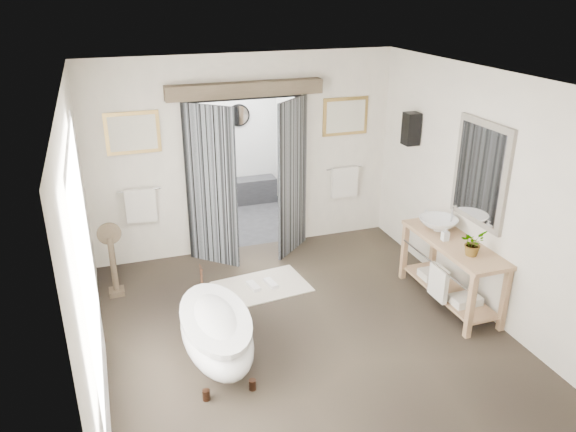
# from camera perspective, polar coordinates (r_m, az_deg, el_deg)

# --- Properties ---
(ground_plane) EXTENTS (5.00, 5.00, 0.00)m
(ground_plane) POSITION_cam_1_polar(r_m,az_deg,el_deg) (6.66, 1.70, -11.90)
(ground_plane) COLOR #42392B
(room_shell) EXTENTS (4.52, 5.02, 2.91)m
(room_shell) POSITION_cam_1_polar(r_m,az_deg,el_deg) (5.68, 2.04, 2.94)
(room_shell) COLOR silver
(room_shell) RESTS_ON ground_plane
(shower_room) EXTENTS (2.22, 2.01, 2.51)m
(shower_room) POSITION_cam_1_polar(r_m,az_deg,el_deg) (9.76, -6.48, 5.40)
(shower_room) COLOR #252527
(shower_room) RESTS_ON ground_plane
(back_wall_dressing) EXTENTS (3.82, 0.68, 2.52)m
(back_wall_dressing) POSITION_cam_1_polar(r_m,az_deg,el_deg) (8.00, -3.99, 6.56)
(back_wall_dressing) COLOR black
(back_wall_dressing) RESTS_ON ground_plane
(clawfoot_tub) EXTENTS (0.71, 1.59, 0.78)m
(clawfoot_tub) POSITION_cam_1_polar(r_m,az_deg,el_deg) (6.07, -7.33, -11.52)
(clawfoot_tub) COLOR #3C2317
(clawfoot_tub) RESTS_ON ground_plane
(vanity) EXTENTS (0.57, 1.60, 0.85)m
(vanity) POSITION_cam_1_polar(r_m,az_deg,el_deg) (7.28, 16.15, -5.01)
(vanity) COLOR tan
(vanity) RESTS_ON ground_plane
(pedestal_mirror) EXTENTS (0.30, 0.19, 1.02)m
(pedestal_mirror) POSITION_cam_1_polar(r_m,az_deg,el_deg) (7.55, -17.33, -4.70)
(pedestal_mirror) COLOR brown
(pedestal_mirror) RESTS_ON ground_plane
(rug) EXTENTS (1.28, 0.93, 0.01)m
(rug) POSITION_cam_1_polar(r_m,az_deg,el_deg) (7.58, -2.68, -7.17)
(rug) COLOR beige
(rug) RESTS_ON ground_plane
(slippers) EXTENTS (0.38, 0.27, 0.05)m
(slippers) POSITION_cam_1_polar(r_m,az_deg,el_deg) (7.56, -2.65, -6.98)
(slippers) COLOR white
(slippers) RESTS_ON rug
(basin) EXTENTS (0.61, 0.61, 0.17)m
(basin) POSITION_cam_1_polar(r_m,az_deg,el_deg) (7.37, 15.02, -0.82)
(basin) COLOR white
(basin) RESTS_ON vanity
(plant) EXTENTS (0.35, 0.33, 0.31)m
(plant) POSITION_cam_1_polar(r_m,az_deg,el_deg) (6.80, 18.26, -2.61)
(plant) COLOR gray
(plant) RESTS_ON vanity
(soap_bottle_a) EXTENTS (0.08, 0.09, 0.18)m
(soap_bottle_a) POSITION_cam_1_polar(r_m,az_deg,el_deg) (7.11, 15.70, -1.75)
(soap_bottle_a) COLOR gray
(soap_bottle_a) RESTS_ON vanity
(soap_bottle_b) EXTENTS (0.15, 0.15, 0.17)m
(soap_bottle_b) POSITION_cam_1_polar(r_m,az_deg,el_deg) (7.60, 13.82, 0.04)
(soap_bottle_b) COLOR gray
(soap_bottle_b) RESTS_ON vanity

